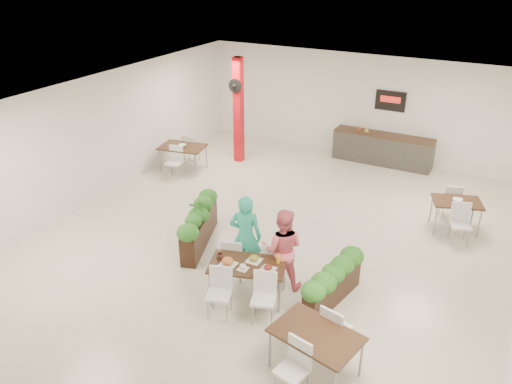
# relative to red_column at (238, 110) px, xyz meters

# --- Properties ---
(ground) EXTENTS (12.00, 12.00, 0.00)m
(ground) POSITION_rel_red_column_xyz_m (3.00, -3.79, -1.64)
(ground) COLOR beige
(ground) RESTS_ON ground
(room_shell) EXTENTS (10.10, 12.10, 3.22)m
(room_shell) POSITION_rel_red_column_xyz_m (3.00, -3.79, 0.36)
(room_shell) COLOR white
(room_shell) RESTS_ON ground
(red_column) EXTENTS (0.40, 0.41, 3.20)m
(red_column) POSITION_rel_red_column_xyz_m (0.00, 0.00, 0.00)
(red_column) COLOR red
(red_column) RESTS_ON ground
(service_counter) EXTENTS (3.00, 0.64, 2.20)m
(service_counter) POSITION_rel_red_column_xyz_m (4.00, 1.86, -1.15)
(service_counter) COLOR #322F2C
(service_counter) RESTS_ON ground
(main_table) EXTENTS (1.66, 1.92, 0.92)m
(main_table) POSITION_rel_red_column_xyz_m (3.55, -5.90, -1.01)
(main_table) COLOR black
(main_table) RESTS_ON ground
(diner_man) EXTENTS (0.74, 0.60, 1.76)m
(diner_man) POSITION_rel_red_column_xyz_m (3.16, -5.25, -0.76)
(diner_man) COLOR #28AF93
(diner_man) RESTS_ON ground
(diner_woman) EXTENTS (0.96, 0.85, 1.66)m
(diner_woman) POSITION_rel_red_column_xyz_m (3.96, -5.25, -0.81)
(diner_woman) COLOR #F16B7C
(diner_woman) RESTS_ON ground
(planter_left) EXTENTS (0.96, 2.00, 1.09)m
(planter_left) POSITION_rel_red_column_xyz_m (1.69, -4.71, -1.12)
(planter_left) COLOR black
(planter_left) RESTS_ON ground
(planter_right) EXTENTS (0.66, 1.71, 0.90)m
(planter_right) POSITION_rel_red_column_xyz_m (5.02, -5.29, -1.16)
(planter_right) COLOR black
(planter_right) RESTS_ON ground
(side_table_a) EXTENTS (1.43, 1.67, 0.92)m
(side_table_a) POSITION_rel_red_column_xyz_m (-1.10, -1.42, -1.00)
(side_table_a) COLOR black
(side_table_a) RESTS_ON ground
(side_table_b) EXTENTS (1.26, 1.67, 0.92)m
(side_table_b) POSITION_rel_red_column_xyz_m (6.59, -1.38, -1.02)
(side_table_b) COLOR black
(side_table_b) RESTS_ON ground
(side_table_c) EXTENTS (1.46, 1.67, 0.92)m
(side_table_c) POSITION_rel_red_column_xyz_m (5.37, -7.03, -1.01)
(side_table_c) COLOR black
(side_table_c) RESTS_ON ground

